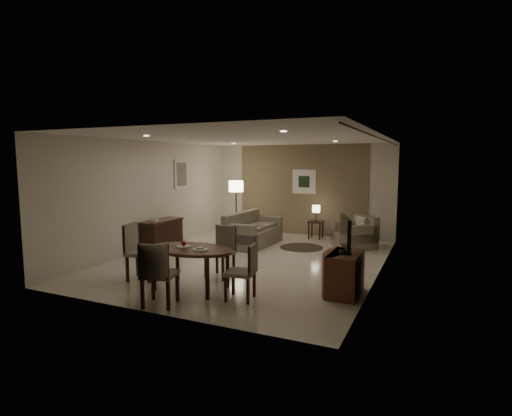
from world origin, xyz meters
The scene contains 31 objects.
room_shell centered at (0.00, 0.40, 1.35)m, with size 5.50×7.00×2.70m.
taupe_accent centered at (0.00, 3.48, 1.35)m, with size 3.96×0.03×2.70m, color #7D664E.
curtain_wall centered at (2.68, 0.00, 1.32)m, with size 0.08×6.70×2.58m, color #C0B696, non-canonical shape.
curtain_rod centered at (2.68, 0.00, 2.64)m, with size 0.03×0.03×6.80m, color black.
art_back_frame centered at (0.10, 3.46, 1.60)m, with size 0.72×0.03×0.72m, color silver.
art_back_canvas centered at (0.10, 3.44, 1.60)m, with size 0.34×0.01×0.34m, color black.
art_left_frame centered at (-2.72, 1.20, 1.85)m, with size 0.03×0.60×0.80m, color silver.
art_left_canvas centered at (-2.71, 1.20, 1.85)m, with size 0.01×0.46×0.64m, color gray.
downlight_nl centered at (-1.40, -1.80, 2.69)m, with size 0.10×0.10×0.01m, color white.
downlight_nr centered at (1.40, -1.80, 2.69)m, with size 0.10×0.10×0.01m, color white.
downlight_fl centered at (-1.40, 1.80, 2.69)m, with size 0.10×0.10×0.01m, color white.
downlight_fr centered at (1.40, 1.80, 2.69)m, with size 0.10×0.10×0.01m, color white.
console_desk centered at (-2.49, 0.00, 0.38)m, with size 0.48×1.20×0.75m, color #462116, non-canonical shape.
telephone centered at (-2.49, -0.30, 0.80)m, with size 0.20×0.14×0.09m, color white, non-canonical shape.
tv_cabinet centered at (2.40, -1.50, 0.35)m, with size 0.48×0.90×0.70m, color brown, non-canonical shape.
flat_tv centered at (2.38, -1.50, 1.02)m, with size 0.06×0.88×0.60m, color black, non-canonical shape.
dining_table centered at (-0.08, -2.33, 0.36)m, with size 1.54×0.96×0.72m, color #462116, non-canonical shape.
chair_near centered at (-0.08, -3.18, 0.50)m, with size 0.49×0.49×1.00m, color gray, non-canonical shape.
chair_far centered at (0.01, -1.49, 0.48)m, with size 0.47×0.47×0.96m, color gray, non-canonical shape.
chair_left centered at (-1.23, -2.21, 0.52)m, with size 0.51×0.51×1.05m, color gray, non-canonical shape.
chair_right centered at (0.93, -2.45, 0.46)m, with size 0.44×0.44×0.91m, color gray, non-canonical shape.
plate_a centered at (-0.26, -2.28, 0.73)m, with size 0.26×0.26×0.02m, color white.
plate_b centered at (0.14, -2.38, 0.73)m, with size 0.26×0.26×0.02m, color white.
fruit_apple centered at (-0.26, -2.28, 0.78)m, with size 0.09×0.09×0.09m, color #A51312.
napkin centered at (0.14, -2.38, 0.75)m, with size 0.12×0.08×0.03m, color white.
round_rug centered at (0.62, 1.67, 0.01)m, with size 1.11×1.11×0.01m, color #3F3423.
sofa centered at (-0.63, 1.44, 0.43)m, with size 0.91×1.82×0.85m, color gray, non-canonical shape.
armchair centered at (1.86, 2.23, 0.40)m, with size 0.91×0.86×0.81m, color gray, non-canonical shape.
side_table centered at (0.62, 2.97, 0.26)m, with size 0.40×0.40×0.51m, color black, non-canonical shape.
table_lamp centered at (0.62, 2.97, 0.76)m, with size 0.22×0.22×0.50m, color #FFEAC1, non-canonical shape.
floor_lamp centered at (-1.60, 2.32, 0.82)m, with size 0.42×0.42×1.64m, color #FFE5B7, non-canonical shape.
Camera 1 is at (3.71, -7.98, 2.21)m, focal length 28.00 mm.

